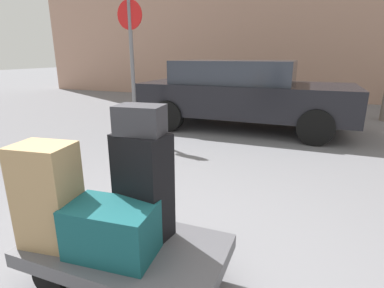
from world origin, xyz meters
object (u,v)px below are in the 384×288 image
(suitcase_black_center, at_px, (143,187))
(no_parking_sign, at_px, (132,56))
(luggage_cart, at_px, (127,253))
(duffel_bag_charcoal_topmost_pile, at_px, (140,120))
(suitcase_tan_front_right, at_px, (48,195))
(duffel_bag_teal_rear_right, at_px, (112,230))
(parked_car, at_px, (243,93))

(suitcase_black_center, relative_size, no_parking_sign, 0.29)
(luggage_cart, xyz_separation_m, duffel_bag_charcoal_topmost_pile, (0.07, 0.14, 0.88))
(suitcase_black_center, bearing_deg, suitcase_tan_front_right, -141.87)
(suitcase_tan_front_right, bearing_deg, luggage_cart, 10.91)
(duffel_bag_teal_rear_right, xyz_separation_m, no_parking_sign, (-2.03, 3.57, 1.01))
(no_parking_sign, bearing_deg, suitcase_black_center, -57.52)
(suitcase_tan_front_right, bearing_deg, no_parking_sign, 106.26)
(luggage_cart, xyz_separation_m, parked_car, (-0.30, 4.96, 0.49))
(duffel_bag_teal_rear_right, xyz_separation_m, duffel_bag_charcoal_topmost_pile, (0.08, 0.26, 0.64))
(suitcase_tan_front_right, xyz_separation_m, no_parking_sign, (-1.59, 3.61, 0.84))
(luggage_cart, height_order, no_parking_sign, no_parking_sign)
(suitcase_black_center, relative_size, duffel_bag_charcoal_topmost_pile, 2.46)
(suitcase_black_center, bearing_deg, no_parking_sign, 131.28)
(suitcase_black_center, xyz_separation_m, parked_car, (-0.36, 4.81, 0.06))
(luggage_cart, xyz_separation_m, suitcase_tan_front_right, (-0.45, -0.15, 0.41))
(suitcase_tan_front_right, relative_size, duffel_bag_charcoal_topmost_pile, 2.31)
(parked_car, relative_size, no_parking_sign, 1.75)
(luggage_cart, bearing_deg, suitcase_black_center, 64.61)
(duffel_bag_teal_rear_right, xyz_separation_m, suitcase_tan_front_right, (-0.44, -0.04, 0.17))
(duffel_bag_charcoal_topmost_pile, height_order, no_parking_sign, no_parking_sign)
(suitcase_tan_front_right, distance_m, parked_car, 5.11)
(suitcase_black_center, xyz_separation_m, suitcase_tan_front_right, (-0.52, -0.29, -0.02))
(duffel_bag_teal_rear_right, bearing_deg, parked_car, 88.60)
(duffel_bag_teal_rear_right, distance_m, no_parking_sign, 4.23)
(duffel_bag_charcoal_topmost_pile, relative_size, no_parking_sign, 0.12)
(duffel_bag_charcoal_topmost_pile, bearing_deg, no_parking_sign, 116.28)
(duffel_bag_teal_rear_right, bearing_deg, suitcase_tan_front_right, -179.65)
(luggage_cart, height_order, suitcase_black_center, suitcase_black_center)
(luggage_cart, height_order, duffel_bag_teal_rear_right, duffel_bag_teal_rear_right)
(suitcase_black_center, height_order, suitcase_tan_front_right, suitcase_black_center)
(suitcase_black_center, bearing_deg, duffel_bag_charcoal_topmost_pile, 0.00)
(luggage_cart, relative_size, suitcase_black_center, 1.82)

